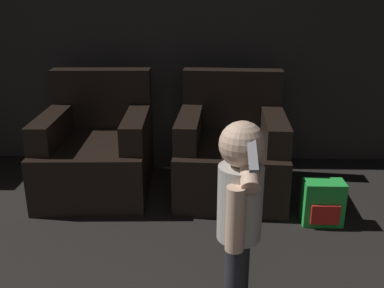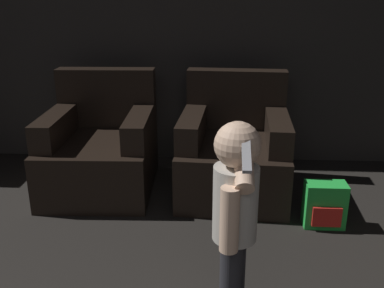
% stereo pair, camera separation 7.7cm
% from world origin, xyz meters
% --- Properties ---
extents(wall_back, '(8.40, 0.05, 2.60)m').
position_xyz_m(wall_back, '(0.00, 4.50, 1.30)').
color(wall_back, '#33302D').
rests_on(wall_back, ground_plane).
extents(armchair_left, '(0.82, 0.93, 0.88)m').
position_xyz_m(armchair_left, '(-0.67, 3.82, 0.31)').
color(armchair_left, black).
rests_on(armchair_left, ground_plane).
extents(armchair_right, '(0.84, 0.95, 0.88)m').
position_xyz_m(armchair_right, '(0.35, 3.82, 0.31)').
color(armchair_right, black).
rests_on(armchair_right, ground_plane).
extents(person_toddler, '(0.21, 0.36, 0.93)m').
position_xyz_m(person_toddler, '(0.30, 2.48, 0.55)').
color(person_toddler, '#28282D').
rests_on(person_toddler, ground_plane).
extents(toy_backpack, '(0.26, 0.17, 0.30)m').
position_xyz_m(toy_backpack, '(0.93, 3.29, 0.15)').
color(toy_backpack, green).
rests_on(toy_backpack, ground_plane).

